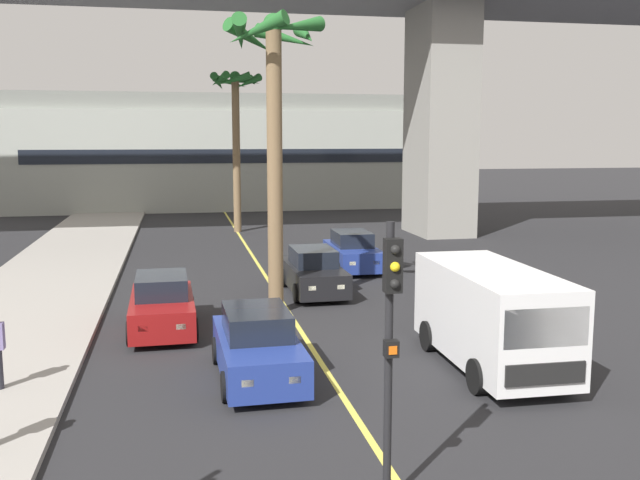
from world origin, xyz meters
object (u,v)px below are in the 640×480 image
at_px(car_queue_fourth, 258,347).
at_px(delivery_van, 491,314).
at_px(car_queue_third, 353,252).
at_px(palm_tree_near_median, 236,108).
at_px(palm_tree_mid_median, 274,95).
at_px(car_queue_front, 314,273).
at_px(traffic_light_median_near, 390,326).
at_px(car_queue_second, 162,305).

relative_size(car_queue_fourth, delivery_van, 0.78).
bearing_deg(car_queue_fourth, car_queue_third, 66.94).
xyz_separation_m(palm_tree_near_median, palm_tree_mid_median, (-0.44, -19.14, -0.36)).
height_order(car_queue_third, palm_tree_mid_median, palm_tree_mid_median).
bearing_deg(palm_tree_mid_median, car_queue_third, 58.03).
relative_size(car_queue_front, delivery_van, 0.78).
xyz_separation_m(delivery_van, traffic_light_median_near, (-4.16, -5.56, 1.43)).
distance_m(car_queue_front, car_queue_second, 6.35).
bearing_deg(car_queue_third, delivery_van, -89.34).
bearing_deg(delivery_van, car_queue_front, 106.25).
bearing_deg(palm_tree_mid_median, car_queue_second, -157.50).
bearing_deg(car_queue_second, car_queue_fourth, -64.08).
bearing_deg(delivery_van, palm_tree_near_median, 98.43).
bearing_deg(palm_tree_near_median, car_queue_third, -74.03).
xyz_separation_m(car_queue_front, car_queue_third, (2.39, 4.04, 0.00)).
xyz_separation_m(car_queue_front, car_queue_fourth, (-2.88, -8.32, 0.00)).
bearing_deg(palm_tree_mid_median, delivery_van, -56.02).
bearing_deg(palm_tree_near_median, car_queue_fourth, -93.77).
bearing_deg(car_queue_front, traffic_light_median_near, -96.49).
bearing_deg(car_queue_fourth, car_queue_second, 115.92).
distance_m(car_queue_third, palm_tree_mid_median, 9.67).
height_order(car_queue_second, traffic_light_median_near, traffic_light_median_near).
height_order(car_queue_third, palm_tree_near_median, palm_tree_near_median).
relative_size(car_queue_second, delivery_van, 0.78).
bearing_deg(traffic_light_median_near, car_queue_third, 77.64).
relative_size(car_queue_front, car_queue_third, 1.00).
xyz_separation_m(car_queue_second, delivery_van, (7.58, -4.84, 0.57)).
bearing_deg(traffic_light_median_near, car_queue_second, 108.23).
relative_size(car_queue_front, palm_tree_near_median, 0.46).
relative_size(car_queue_front, car_queue_second, 1.00).
relative_size(car_queue_third, palm_tree_mid_median, 0.46).
height_order(car_queue_fourth, delivery_van, delivery_van).
height_order(car_queue_fourth, traffic_light_median_near, traffic_light_median_near).
xyz_separation_m(car_queue_front, delivery_van, (2.54, -8.70, 0.57)).
bearing_deg(traffic_light_median_near, palm_tree_near_median, 89.27).
bearing_deg(delivery_van, traffic_light_median_near, -126.82).
relative_size(car_queue_second, palm_tree_mid_median, 0.46).
relative_size(delivery_van, traffic_light_median_near, 1.26).
bearing_deg(traffic_light_median_near, car_queue_front, 83.51).
xyz_separation_m(car_queue_second, traffic_light_median_near, (3.42, -10.40, 1.99)).
bearing_deg(palm_tree_near_median, traffic_light_median_near, -90.73).
distance_m(car_queue_fourth, traffic_light_median_near, 6.38).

